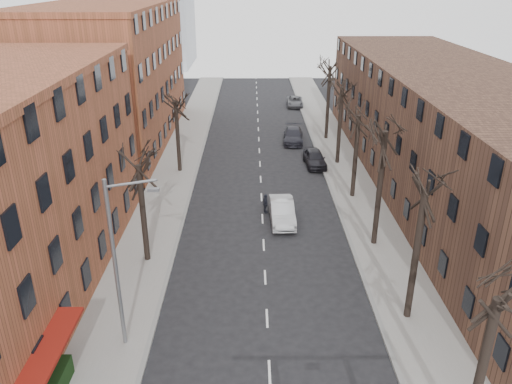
{
  "coord_description": "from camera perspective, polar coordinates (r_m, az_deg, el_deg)",
  "views": [
    {
      "loc": [
        -0.79,
        -10.02,
        17.15
      ],
      "look_at": [
        -0.53,
        19.98,
        4.0
      ],
      "focal_mm": 35.0,
      "sensor_mm": 36.0,
      "label": 1
    }
  ],
  "objects": [
    {
      "name": "sidewalk_left",
      "position": [
        48.69,
        -8.99,
        2.83
      ],
      "size": [
        4.0,
        90.0,
        0.15
      ],
      "primitive_type": "cube",
      "color": "gray",
      "rests_on": "ground"
    },
    {
      "name": "sidewalk_right",
      "position": [
        48.94,
        9.89,
        2.89
      ],
      "size": [
        4.0,
        90.0,
        0.15
      ],
      "primitive_type": "cube",
      "color": "gray",
      "rests_on": "ground"
    },
    {
      "name": "building_left_far",
      "position": [
        57.03,
        -16.36,
        12.49
      ],
      "size": [
        12.0,
        28.0,
        14.0
      ],
      "primitive_type": "cube",
      "color": "brown",
      "rests_on": "ground"
    },
    {
      "name": "building_right",
      "position": [
        45.07,
        21.54,
        6.36
      ],
      "size": [
        12.0,
        50.0,
        10.0
      ],
      "primitive_type": "cube",
      "color": "#513425",
      "rests_on": "ground"
    },
    {
      "name": "tree_right_b",
      "position": [
        29.14,
        16.82,
        -13.57
      ],
      "size": [
        5.2,
        5.2,
        10.8
      ],
      "primitive_type": null,
      "color": "black",
      "rests_on": "ground"
    },
    {
      "name": "tree_right_c",
      "position": [
        35.58,
        13.28,
        -5.85
      ],
      "size": [
        5.2,
        5.2,
        11.6
      ],
      "primitive_type": null,
      "color": "black",
      "rests_on": "ground"
    },
    {
      "name": "tree_right_d",
      "position": [
        42.54,
        10.92,
        -0.56
      ],
      "size": [
        5.2,
        5.2,
        10.0
      ],
      "primitive_type": null,
      "color": "black",
      "rests_on": "ground"
    },
    {
      "name": "tree_right_e",
      "position": [
        49.82,
        9.24,
        3.22
      ],
      "size": [
        5.2,
        5.2,
        10.8
      ],
      "primitive_type": null,
      "color": "black",
      "rests_on": "ground"
    },
    {
      "name": "tree_right_f",
      "position": [
        57.29,
        7.99,
        6.02
      ],
      "size": [
        5.2,
        5.2,
        11.6
      ],
      "primitive_type": null,
      "color": "black",
      "rests_on": "ground"
    },
    {
      "name": "tree_left_a",
      "position": [
        33.55,
        -12.25,
        -7.68
      ],
      "size": [
        5.2,
        5.2,
        9.5
      ],
      "primitive_type": null,
      "color": "black",
      "rests_on": "ground"
    },
    {
      "name": "tree_left_b",
      "position": [
        47.73,
        -8.67,
        2.33
      ],
      "size": [
        5.2,
        5.2,
        9.5
      ],
      "primitive_type": null,
      "color": "black",
      "rests_on": "ground"
    },
    {
      "name": "streetlight",
      "position": [
        24.23,
        -15.48,
        -7.36
      ],
      "size": [
        2.45,
        0.22,
        9.03
      ],
      "color": "slate",
      "rests_on": "ground"
    },
    {
      "name": "silver_sedan",
      "position": [
        37.46,
        3.0,
        -2.21
      ],
      "size": [
        1.88,
        5.01,
        1.64
      ],
      "primitive_type": "imported",
      "rotation": [
        0.0,
        0.0,
        0.03
      ],
      "color": "#AFB2B6",
      "rests_on": "ground"
    },
    {
      "name": "parked_car_near",
      "position": [
        48.74,
        6.72,
        3.88
      ],
      "size": [
        2.14,
        4.69,
        1.56
      ],
      "primitive_type": "imported",
      "rotation": [
        0.0,
        0.0,
        0.07
      ],
      "color": "black",
      "rests_on": "ground"
    },
    {
      "name": "parked_car_mid",
      "position": [
        55.62,
        4.28,
        6.46
      ],
      "size": [
        2.53,
        5.37,
        1.51
      ],
      "primitive_type": "imported",
      "rotation": [
        0.0,
        0.0,
        -0.08
      ],
      "color": "#212129",
      "rests_on": "ground"
    },
    {
      "name": "parked_car_far",
      "position": [
        71.53,
        4.47,
        10.27
      ],
      "size": [
        2.35,
        4.8,
        1.31
      ],
      "primitive_type": "imported",
      "rotation": [
        0.0,
        0.0,
        -0.04
      ],
      "color": "#55575C",
      "rests_on": "ground"
    },
    {
      "name": "pedestrian_crossing",
      "position": [
        38.73,
        1.09,
        -1.34
      ],
      "size": [
        0.62,
        0.98,
        1.56
      ],
      "primitive_type": "imported",
      "rotation": [
        0.0,
        0.0,
        1.86
      ],
      "color": "black",
      "rests_on": "ground"
    }
  ]
}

